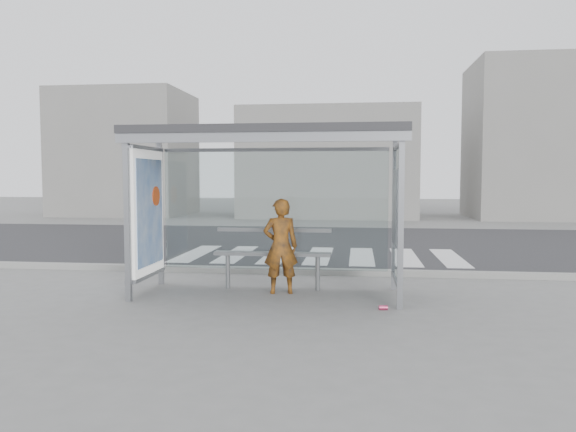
{
  "coord_description": "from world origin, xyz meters",
  "views": [
    {
      "loc": [
        1.4,
        -8.65,
        1.87
      ],
      "look_at": [
        0.3,
        0.2,
        1.24
      ],
      "focal_mm": 35.0,
      "sensor_mm": 36.0,
      "label": 1
    }
  ],
  "objects_px": {
    "soda_can": "(383,308)",
    "person": "(281,246)",
    "bus_shelter": "(245,169)",
    "bench": "(272,254)"
  },
  "relations": [
    {
      "from": "soda_can",
      "to": "person",
      "type": "bearing_deg",
      "value": 149.29
    },
    {
      "from": "bus_shelter",
      "to": "person",
      "type": "relative_size",
      "value": 2.79
    },
    {
      "from": "bus_shelter",
      "to": "person",
      "type": "xyz_separation_m",
      "value": [
        0.55,
        0.1,
        -1.22
      ]
    },
    {
      "from": "person",
      "to": "soda_can",
      "type": "height_order",
      "value": "person"
    },
    {
      "from": "bus_shelter",
      "to": "bench",
      "type": "bearing_deg",
      "value": 49.63
    },
    {
      "from": "bench",
      "to": "soda_can",
      "type": "distance_m",
      "value": 2.25
    },
    {
      "from": "person",
      "to": "bench",
      "type": "height_order",
      "value": "person"
    },
    {
      "from": "bus_shelter",
      "to": "bench",
      "type": "relative_size",
      "value": 2.19
    },
    {
      "from": "person",
      "to": "soda_can",
      "type": "relative_size",
      "value": 12.43
    },
    {
      "from": "person",
      "to": "bench",
      "type": "bearing_deg",
      "value": -73.59
    }
  ]
}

